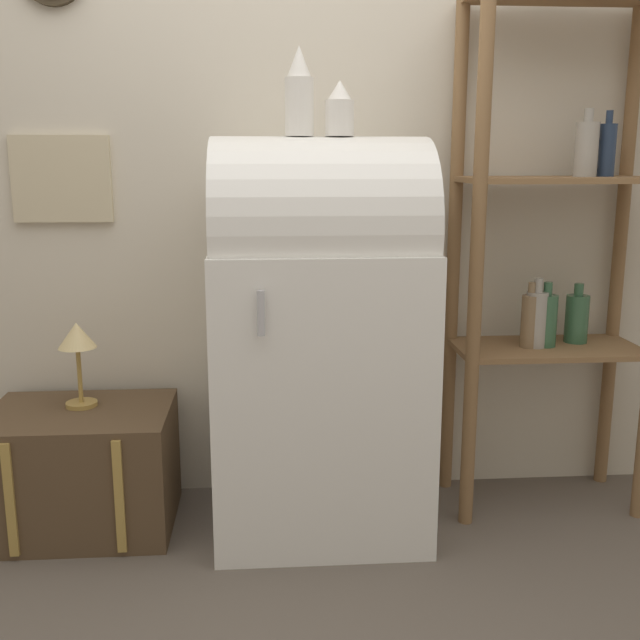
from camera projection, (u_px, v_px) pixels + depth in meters
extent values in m
plane|color=#60564C|center=(325.00, 554.00, 2.51)|extent=(12.00, 12.00, 0.00)
cube|color=beige|center=(313.00, 145.00, 2.78)|extent=(7.00, 0.05, 2.70)
cube|color=#C6B793|center=(62.00, 179.00, 2.71)|extent=(0.35, 0.02, 0.31)
cube|color=white|center=(320.00, 389.00, 2.64)|extent=(0.73, 0.62, 1.01)
cylinder|color=white|center=(320.00, 227.00, 2.51)|extent=(0.71, 0.59, 0.59)
cylinder|color=#B7B7BC|center=(261.00, 313.00, 2.22)|extent=(0.02, 0.02, 0.14)
cube|color=brown|center=(82.00, 468.00, 2.67)|extent=(0.63, 0.48, 0.43)
cube|color=#AD8942|center=(10.00, 501.00, 2.42)|extent=(0.03, 0.01, 0.39)
cube|color=#AD8942|center=(119.00, 497.00, 2.44)|extent=(0.03, 0.01, 0.39)
cylinder|color=olive|center=(476.00, 271.00, 2.54)|extent=(0.05, 0.05, 1.85)
cylinder|color=olive|center=(454.00, 259.00, 2.84)|extent=(0.05, 0.05, 1.85)
cylinder|color=olive|center=(619.00, 257.00, 2.89)|extent=(0.05, 0.05, 1.85)
cube|color=olive|center=(547.00, 348.00, 2.78)|extent=(0.68, 0.34, 0.02)
cube|color=olive|center=(558.00, 180.00, 2.65)|extent=(0.68, 0.34, 0.02)
cylinder|color=#23334C|center=(607.00, 150.00, 2.67)|extent=(0.06, 0.06, 0.18)
cylinder|color=#23334C|center=(610.00, 117.00, 2.64)|extent=(0.02, 0.02, 0.05)
cylinder|color=#9E998E|center=(586.00, 150.00, 2.64)|extent=(0.08, 0.08, 0.19)
cylinder|color=#9E998E|center=(589.00, 115.00, 2.61)|extent=(0.03, 0.03, 0.05)
cylinder|color=#335B3D|center=(546.00, 321.00, 2.76)|extent=(0.08, 0.08, 0.19)
cylinder|color=#335B3D|center=(548.00, 289.00, 2.73)|extent=(0.03, 0.03, 0.05)
cylinder|color=#335B3D|center=(577.00, 319.00, 2.82)|extent=(0.09, 0.09, 0.18)
cylinder|color=#335B3D|center=(579.00, 289.00, 2.79)|extent=(0.03, 0.03, 0.05)
cylinder|color=#9E998E|center=(536.00, 320.00, 2.75)|extent=(0.08, 0.08, 0.21)
cylinder|color=#9E998E|center=(538.00, 285.00, 2.72)|extent=(0.03, 0.03, 0.05)
cylinder|color=#7F6647|center=(530.00, 321.00, 2.74)|extent=(0.07, 0.07, 0.19)
cylinder|color=#7F6647|center=(532.00, 289.00, 2.72)|extent=(0.03, 0.03, 0.05)
cylinder|color=white|center=(299.00, 107.00, 2.43)|extent=(0.09, 0.09, 0.18)
cone|color=white|center=(299.00, 61.00, 2.40)|extent=(0.08, 0.08, 0.10)
cylinder|color=white|center=(340.00, 118.00, 2.43)|extent=(0.09, 0.09, 0.11)
cone|color=white|center=(340.00, 90.00, 2.42)|extent=(0.08, 0.08, 0.06)
cylinder|color=#AD8942|center=(82.00, 404.00, 2.67)|extent=(0.11, 0.11, 0.02)
cylinder|color=#AD8942|center=(80.00, 375.00, 2.65)|extent=(0.02, 0.02, 0.20)
cone|color=#DBC184|center=(77.00, 335.00, 2.61)|extent=(0.13, 0.13, 0.09)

